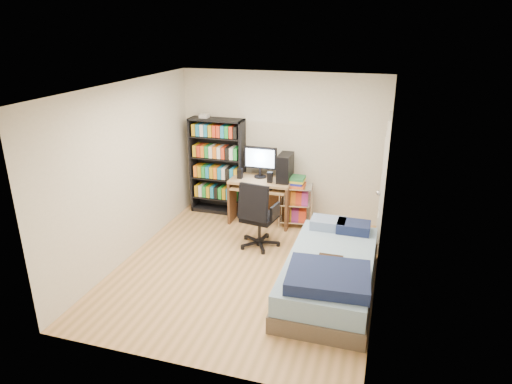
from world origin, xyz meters
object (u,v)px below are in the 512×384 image
(media_shelf, at_px, (217,165))
(bed, at_px, (330,273))
(computer_desk, at_px, (268,183))
(office_chair, at_px, (258,226))

(media_shelf, xyz_separation_m, bed, (2.31, -2.07, -0.60))
(media_shelf, xyz_separation_m, computer_desk, (0.97, -0.18, -0.17))
(media_shelf, distance_m, bed, 3.16)
(computer_desk, xyz_separation_m, bed, (1.34, -1.89, -0.43))
(computer_desk, distance_m, bed, 2.35)
(media_shelf, bearing_deg, bed, -41.81)
(bed, bearing_deg, office_chair, 142.58)
(computer_desk, height_order, office_chair, computer_desk)
(office_chair, bearing_deg, media_shelf, 142.50)
(media_shelf, bearing_deg, office_chair, -46.14)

